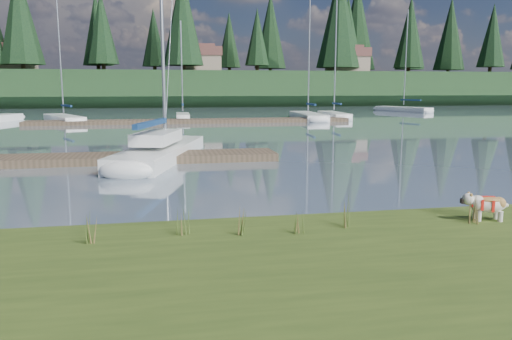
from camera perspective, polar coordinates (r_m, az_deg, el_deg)
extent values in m
plane|color=slate|center=(41.13, -10.01, 5.28)|extent=(200.00, 200.00, 0.00)
cube|color=#1A3319|center=(84.02, -10.49, 9.04)|extent=(200.00, 20.00, 5.00)
cylinder|color=silver|center=(10.57, 24.12, -4.83)|extent=(0.10, 0.10, 0.20)
cylinder|color=silver|center=(10.76, 23.76, -4.57)|extent=(0.10, 0.10, 0.20)
cylinder|color=silver|center=(10.72, 26.14, -4.79)|extent=(0.10, 0.10, 0.20)
cylinder|color=silver|center=(10.90, 25.75, -4.54)|extent=(0.10, 0.10, 0.20)
ellipsoid|color=silver|center=(10.69, 25.07, -3.58)|extent=(0.72, 0.49, 0.31)
ellipsoid|color=#A5773E|center=(10.67, 25.11, -3.06)|extent=(0.53, 0.42, 0.11)
ellipsoid|color=silver|center=(10.53, 23.07, -3.07)|extent=(0.28, 0.29, 0.23)
cube|color=black|center=(10.51, 22.54, -3.29)|extent=(0.10, 0.13, 0.09)
cube|color=white|center=(20.58, -10.82, 1.79)|extent=(4.04, 8.44, 0.70)
ellipsoid|color=white|center=(24.54, -8.21, 3.08)|extent=(2.34, 2.65, 0.70)
cube|color=navy|center=(19.29, -11.93, 5.23)|extent=(1.21, 3.66, 0.20)
cube|color=white|center=(20.05, -11.25, 3.68)|extent=(2.08, 3.24, 0.45)
cube|color=#4C3D2C|center=(20.51, -20.41, 1.14)|extent=(16.00, 2.00, 0.30)
cube|color=#4C3D2C|center=(41.19, -7.22, 5.56)|extent=(26.00, 2.20, 0.30)
ellipsoid|color=white|center=(50.00, -25.89, 5.45)|extent=(2.21, 2.48, 0.70)
cube|color=white|center=(44.79, -21.09, 5.40)|extent=(4.50, 7.27, 0.70)
ellipsoid|color=white|center=(48.30, -22.16, 5.59)|extent=(2.25, 2.45, 0.70)
cylinder|color=silver|center=(44.85, -21.57, 13.36)|extent=(0.12, 0.12, 11.30)
cube|color=navy|center=(43.78, -20.86, 6.89)|extent=(1.38, 2.70, 0.20)
cube|color=white|center=(45.16, -8.36, 5.96)|extent=(1.27, 4.97, 0.70)
ellipsoid|color=white|center=(47.63, -8.40, 6.14)|extent=(1.12, 1.38, 0.70)
cylinder|color=silver|center=(45.11, -8.50, 11.63)|extent=(0.12, 0.12, 7.77)
cube|color=navy|center=(44.43, -8.38, 7.43)|extent=(0.26, 1.97, 0.20)
cube|color=white|center=(45.89, 5.96, 6.07)|extent=(2.48, 8.45, 0.70)
ellipsoid|color=white|center=(49.96, 4.92, 6.36)|extent=(1.97, 2.40, 0.70)
cylinder|color=silver|center=(46.01, 6.12, 14.78)|extent=(0.12, 0.12, 12.81)
cube|color=navy|center=(44.73, 6.31, 7.49)|extent=(0.43, 3.32, 0.20)
cube|color=white|center=(47.47, 8.89, 6.12)|extent=(1.96, 6.74, 0.70)
ellipsoid|color=white|center=(50.68, 7.88, 6.35)|extent=(1.57, 1.91, 0.70)
cylinder|color=silver|center=(47.49, 9.07, 13.01)|extent=(0.12, 0.12, 10.26)
cube|color=navy|center=(46.55, 9.23, 7.50)|extent=(0.38, 2.65, 0.20)
cube|color=white|center=(62.24, 16.49, 6.62)|extent=(4.32, 7.39, 0.70)
ellipsoid|color=white|center=(64.68, 14.02, 6.82)|extent=(2.23, 2.45, 0.70)
cylinder|color=silver|center=(62.28, 16.76, 12.16)|extent=(0.12, 0.12, 10.91)
cube|color=navy|center=(61.56, 17.25, 7.65)|extent=(1.29, 2.77, 0.20)
cone|color=#475B23|center=(8.85, -8.73, -5.85)|extent=(0.03, 0.03, 0.48)
cone|color=brown|center=(8.80, -7.99, -6.24)|extent=(0.03, 0.03, 0.38)
cone|color=#475B23|center=(8.88, -8.36, -5.63)|extent=(0.03, 0.03, 0.53)
cone|color=brown|center=(8.85, -7.80, -6.32)|extent=(0.03, 0.03, 0.34)
cone|color=#475B23|center=(8.78, -8.58, -6.13)|extent=(0.03, 0.03, 0.43)
cone|color=#475B23|center=(8.83, -1.95, -5.77)|extent=(0.03, 0.03, 0.48)
cone|color=brown|center=(8.80, -1.16, -6.16)|extent=(0.03, 0.03, 0.38)
cone|color=#475B23|center=(8.87, -1.59, -5.55)|extent=(0.03, 0.03, 0.53)
cone|color=brown|center=(8.85, -1.01, -6.23)|extent=(0.03, 0.03, 0.34)
cone|color=#475B23|center=(8.77, -1.74, -6.05)|extent=(0.03, 0.03, 0.43)
cone|color=#475B23|center=(9.36, 9.92, -4.61)|extent=(0.03, 0.03, 0.61)
cone|color=brown|center=(9.35, 10.70, -5.03)|extent=(0.03, 0.03, 0.49)
cone|color=#475B23|center=(9.40, 10.21, -4.36)|extent=(0.03, 0.03, 0.67)
cone|color=brown|center=(9.41, 10.77, -5.14)|extent=(0.03, 0.03, 0.43)
cone|color=#475B23|center=(9.30, 10.21, -4.90)|extent=(0.03, 0.03, 0.55)
cone|color=#475B23|center=(8.77, -18.68, -6.11)|extent=(0.03, 0.03, 0.56)
cone|color=brown|center=(8.70, -18.00, -6.58)|extent=(0.03, 0.03, 0.45)
cone|color=#475B23|center=(8.78, -18.28, -5.87)|extent=(0.03, 0.03, 0.62)
cone|color=brown|center=(8.75, -17.76, -6.68)|extent=(0.03, 0.03, 0.39)
cone|color=#475B23|center=(8.70, -18.61, -6.43)|extent=(0.03, 0.03, 0.51)
cone|color=#475B23|center=(8.91, 4.40, -5.88)|extent=(0.03, 0.03, 0.41)
cone|color=brown|center=(8.89, 5.21, -6.21)|extent=(0.03, 0.03, 0.33)
cone|color=#475B23|center=(8.95, 4.73, -5.68)|extent=(0.03, 0.03, 0.45)
cone|color=brown|center=(8.94, 5.32, -6.26)|extent=(0.03, 0.03, 0.29)
cone|color=#475B23|center=(8.85, 4.66, -6.13)|extent=(0.03, 0.03, 0.37)
cone|color=#475B23|center=(10.26, 23.17, -3.88)|extent=(0.03, 0.03, 0.66)
cone|color=brown|center=(10.28, 23.88, -4.28)|extent=(0.03, 0.03, 0.53)
cone|color=#475B23|center=(10.31, 23.37, -3.64)|extent=(0.03, 0.03, 0.72)
cone|color=brown|center=(10.33, 23.88, -4.39)|extent=(0.03, 0.03, 0.46)
cone|color=#475B23|center=(10.21, 23.50, -4.15)|extent=(0.03, 0.03, 0.59)
cube|color=#33281C|center=(9.85, -7.36, -7.37)|extent=(60.00, 0.50, 0.14)
cylinder|color=#382619|center=(83.61, -17.55, 11.10)|extent=(0.60, 0.60, 1.80)
cone|color=black|center=(84.03, -17.76, 15.08)|extent=(4.84, 4.84, 11.00)
cylinder|color=#382619|center=(77.16, -8.26, 11.60)|extent=(0.60, 0.60, 1.80)
cone|color=black|center=(77.77, -8.39, 16.91)|extent=(6.16, 6.16, 14.00)
cylinder|color=#382619|center=(82.54, 0.14, 11.55)|extent=(0.60, 0.60, 1.80)
cone|color=black|center=(82.87, 0.14, 14.98)|extent=(3.96, 3.96, 9.00)
cylinder|color=#382619|center=(84.06, 9.32, 11.40)|extent=(0.60, 0.60, 1.80)
cone|color=black|center=(84.73, 9.47, 16.88)|extent=(7.04, 7.04, 16.00)
cylinder|color=#382619|center=(92.43, 17.00, 10.93)|extent=(0.60, 0.60, 1.80)
cone|color=black|center=(92.85, 17.20, 14.81)|extent=(5.28, 5.28, 12.00)
cylinder|color=#382619|center=(95.80, 25.16, 10.39)|extent=(0.60, 0.60, 1.80)
cone|color=black|center=(96.14, 25.40, 13.73)|extent=(4.62, 4.62, 10.50)
cube|color=gray|center=(83.90, -26.04, 10.92)|extent=(6.00, 5.00, 2.80)
cube|color=brown|center=(84.01, -26.15, 12.35)|extent=(6.30, 5.30, 1.40)
cube|color=brown|center=(84.07, -26.19, 12.89)|extent=(4.20, 3.60, 0.70)
cube|color=gray|center=(82.35, -6.29, 11.85)|extent=(6.00, 5.00, 2.80)
cube|color=brown|center=(82.47, -6.32, 13.31)|extent=(6.30, 5.30, 1.40)
cube|color=brown|center=(82.53, -6.33, 13.86)|extent=(4.20, 3.60, 0.70)
cube|color=gray|center=(85.71, 10.38, 11.66)|extent=(6.00, 5.00, 2.80)
cube|color=brown|center=(85.82, 10.42, 13.06)|extent=(6.30, 5.30, 1.40)
cube|color=brown|center=(85.88, 10.44, 13.59)|extent=(4.20, 3.60, 0.70)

